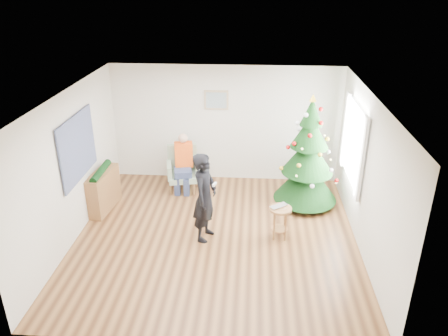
# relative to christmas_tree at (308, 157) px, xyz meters

# --- Properties ---
(floor) EXTENTS (5.00, 5.00, 0.00)m
(floor) POSITION_rel_christmas_tree_xyz_m (-1.70, -1.38, -1.04)
(floor) COLOR brown
(floor) RESTS_ON ground
(ceiling) EXTENTS (5.00, 5.00, 0.00)m
(ceiling) POSITION_rel_christmas_tree_xyz_m (-1.70, -1.38, 1.56)
(ceiling) COLOR white
(ceiling) RESTS_ON wall_back
(wall_back) EXTENTS (5.00, 0.00, 5.00)m
(wall_back) POSITION_rel_christmas_tree_xyz_m (-1.70, 1.12, 0.26)
(wall_back) COLOR silver
(wall_back) RESTS_ON floor
(wall_front) EXTENTS (5.00, 0.00, 5.00)m
(wall_front) POSITION_rel_christmas_tree_xyz_m (-1.70, -3.88, 0.26)
(wall_front) COLOR silver
(wall_front) RESTS_ON floor
(wall_left) EXTENTS (0.00, 5.00, 5.00)m
(wall_left) POSITION_rel_christmas_tree_xyz_m (-4.20, -1.38, 0.26)
(wall_left) COLOR silver
(wall_left) RESTS_ON floor
(wall_right) EXTENTS (0.00, 5.00, 5.00)m
(wall_right) POSITION_rel_christmas_tree_xyz_m (0.80, -1.38, 0.26)
(wall_right) COLOR silver
(wall_right) RESTS_ON floor
(window_panel) EXTENTS (0.04, 1.30, 1.40)m
(window_panel) POSITION_rel_christmas_tree_xyz_m (0.77, -0.38, 0.46)
(window_panel) COLOR white
(window_panel) RESTS_ON wall_right
(curtains) EXTENTS (0.05, 1.75, 1.50)m
(curtains) POSITION_rel_christmas_tree_xyz_m (0.74, -0.38, 0.46)
(curtains) COLOR white
(curtains) RESTS_ON wall_right
(christmas_tree) EXTENTS (1.28, 1.28, 2.31)m
(christmas_tree) POSITION_rel_christmas_tree_xyz_m (0.00, 0.00, 0.00)
(christmas_tree) COLOR #3F2816
(christmas_tree) RESTS_ON floor
(stool) EXTENTS (0.40, 0.40, 0.60)m
(stool) POSITION_rel_christmas_tree_xyz_m (-0.57, -1.30, -0.73)
(stool) COLOR brown
(stool) RESTS_ON floor
(laptop) EXTENTS (0.39, 0.37, 0.03)m
(laptop) POSITION_rel_christmas_tree_xyz_m (-0.57, -1.30, -0.42)
(laptop) COLOR silver
(laptop) RESTS_ON stool
(armchair) EXTENTS (0.78, 0.74, 0.96)m
(armchair) POSITION_rel_christmas_tree_xyz_m (-2.58, 0.49, -0.69)
(armchair) COLOR gray
(armchair) RESTS_ON floor
(seated_person) EXTENTS (0.44, 0.59, 1.26)m
(seated_person) POSITION_rel_christmas_tree_xyz_m (-2.57, 0.45, -0.40)
(seated_person) COLOR navy
(seated_person) RESTS_ON armchair
(standing_man) EXTENTS (0.53, 0.68, 1.63)m
(standing_man) POSITION_rel_christmas_tree_xyz_m (-1.89, -1.39, -0.22)
(standing_man) COLOR black
(standing_man) RESTS_ON floor
(game_controller) EXTENTS (0.07, 0.13, 0.04)m
(game_controller) POSITION_rel_christmas_tree_xyz_m (-1.72, -1.42, 0.05)
(game_controller) COLOR white
(game_controller) RESTS_ON standing_man
(console) EXTENTS (0.42, 1.03, 0.80)m
(console) POSITION_rel_christmas_tree_xyz_m (-4.03, -0.50, -0.64)
(console) COLOR brown
(console) RESTS_ON floor
(garland) EXTENTS (0.14, 0.90, 0.14)m
(garland) POSITION_rel_christmas_tree_xyz_m (-4.03, -0.50, -0.22)
(garland) COLOR black
(garland) RESTS_ON console
(tapestry) EXTENTS (0.03, 1.50, 1.15)m
(tapestry) POSITION_rel_christmas_tree_xyz_m (-4.16, -1.08, 0.51)
(tapestry) COLOR black
(tapestry) RESTS_ON wall_left
(framed_picture) EXTENTS (0.52, 0.05, 0.42)m
(framed_picture) POSITION_rel_christmas_tree_xyz_m (-1.90, 1.08, 0.81)
(framed_picture) COLOR tan
(framed_picture) RESTS_ON wall_back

